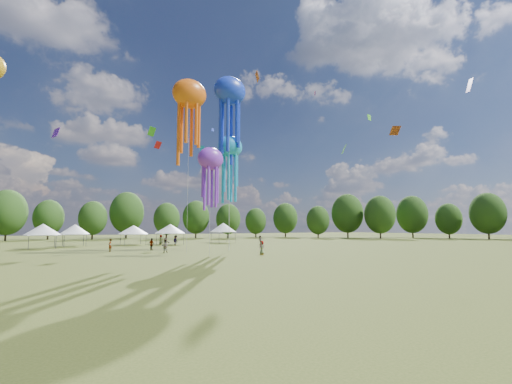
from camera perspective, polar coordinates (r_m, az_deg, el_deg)
ground at (r=21.02m, az=32.95°, el=-13.57°), size 300.00×300.00×0.00m
spectator_near at (r=47.14m, az=-14.25°, el=-8.35°), size 0.97×0.88×1.63m
spectators_far at (r=59.45m, az=-11.07°, el=-7.78°), size 26.85×31.55×1.77m
festival_tents at (r=68.08m, az=-17.66°, el=-5.59°), size 37.11×9.98×4.09m
show_kites at (r=50.83m, az=-15.69°, el=11.90°), size 34.15×23.15×26.41m
small_kites at (r=60.47m, az=-8.37°, el=21.01°), size 80.96×64.38×45.25m
treeline at (r=73.08m, az=-20.34°, el=-2.63°), size 201.57×95.24×13.43m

